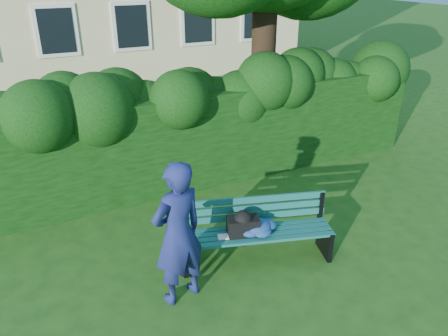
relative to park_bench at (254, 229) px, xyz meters
name	(u,v)px	position (x,y,z in m)	size (l,w,h in m)	color
ground	(241,237)	(0.10, 0.55, -0.51)	(80.00, 80.00, 0.00)	#204B18
hedge	(187,138)	(0.10, 2.75, 0.39)	(10.00, 1.00, 1.80)	black
park_bench	(254,229)	(0.00, 0.00, 0.00)	(2.22, 1.16, 0.89)	#0F464B
man_reading	(178,234)	(-1.23, -0.29, 0.45)	(0.69, 0.46, 1.91)	navy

